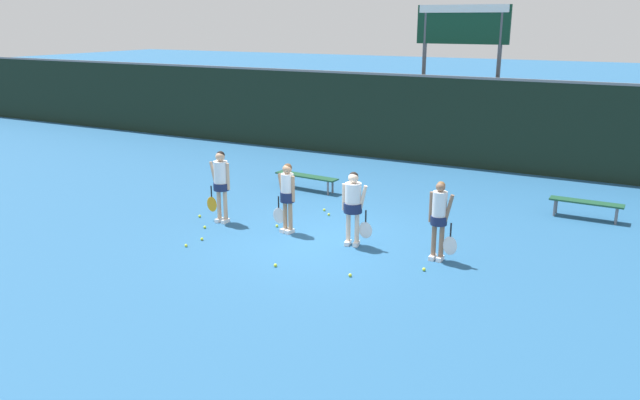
{
  "coord_description": "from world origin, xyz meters",
  "views": [
    {
      "loc": [
        6.26,
        -11.72,
        4.78
      ],
      "look_at": [
        -0.04,
        0.05,
        0.92
      ],
      "focal_mm": 35.0,
      "sensor_mm": 36.0,
      "label": 1
    }
  ],
  "objects_px": {
    "player_2": "(353,202)",
    "tennis_ball_4": "(329,214)",
    "player_0": "(221,180)",
    "tennis_ball_9": "(350,275)",
    "bench_far": "(586,204)",
    "tennis_ball_5": "(202,239)",
    "player_3": "(439,215)",
    "tennis_ball_7": "(200,216)",
    "bench_courtside": "(306,177)",
    "tennis_ball_1": "(186,245)",
    "tennis_ball_3": "(277,226)",
    "tennis_ball_0": "(324,210)",
    "tennis_ball_2": "(424,269)",
    "tennis_ball_6": "(275,265)",
    "player_1": "(287,193)",
    "tennis_ball_8": "(205,227)",
    "scoreboard": "(462,42)"
  },
  "relations": [
    {
      "from": "tennis_ball_3",
      "to": "tennis_ball_7",
      "type": "height_order",
      "value": "tennis_ball_7"
    },
    {
      "from": "player_3",
      "to": "tennis_ball_5",
      "type": "distance_m",
      "value": 5.31
    },
    {
      "from": "tennis_ball_0",
      "to": "tennis_ball_1",
      "type": "relative_size",
      "value": 1.0
    },
    {
      "from": "tennis_ball_4",
      "to": "bench_far",
      "type": "bearing_deg",
      "value": 26.03
    },
    {
      "from": "scoreboard",
      "to": "tennis_ball_3",
      "type": "height_order",
      "value": "scoreboard"
    },
    {
      "from": "player_2",
      "to": "tennis_ball_3",
      "type": "distance_m",
      "value": 2.34
    },
    {
      "from": "bench_far",
      "to": "tennis_ball_4",
      "type": "height_order",
      "value": "bench_far"
    },
    {
      "from": "bench_courtside",
      "to": "tennis_ball_1",
      "type": "distance_m",
      "value": 5.42
    },
    {
      "from": "tennis_ball_2",
      "to": "tennis_ball_5",
      "type": "bearing_deg",
      "value": -172.48
    },
    {
      "from": "player_3",
      "to": "tennis_ball_7",
      "type": "height_order",
      "value": "player_3"
    },
    {
      "from": "tennis_ball_1",
      "to": "tennis_ball_7",
      "type": "distance_m",
      "value": 2.12
    },
    {
      "from": "tennis_ball_5",
      "to": "tennis_ball_2",
      "type": "bearing_deg",
      "value": 7.52
    },
    {
      "from": "bench_far",
      "to": "tennis_ball_5",
      "type": "height_order",
      "value": "bench_far"
    },
    {
      "from": "tennis_ball_8",
      "to": "tennis_ball_9",
      "type": "distance_m",
      "value": 4.41
    },
    {
      "from": "player_1",
      "to": "tennis_ball_8",
      "type": "height_order",
      "value": "player_1"
    },
    {
      "from": "tennis_ball_7",
      "to": "player_2",
      "type": "bearing_deg",
      "value": 0.33
    },
    {
      "from": "bench_courtside",
      "to": "tennis_ball_1",
      "type": "bearing_deg",
      "value": -85.04
    },
    {
      "from": "scoreboard",
      "to": "tennis_ball_9",
      "type": "relative_size",
      "value": 78.89
    },
    {
      "from": "scoreboard",
      "to": "player_1",
      "type": "xyz_separation_m",
      "value": [
        -1.11,
        -9.76,
        -3.1
      ]
    },
    {
      "from": "bench_far",
      "to": "player_3",
      "type": "bearing_deg",
      "value": -117.32
    },
    {
      "from": "player_3",
      "to": "tennis_ball_8",
      "type": "height_order",
      "value": "player_3"
    },
    {
      "from": "bench_courtside",
      "to": "tennis_ball_2",
      "type": "height_order",
      "value": "bench_courtside"
    },
    {
      "from": "bench_courtside",
      "to": "tennis_ball_2",
      "type": "xyz_separation_m",
      "value": [
        5.06,
        -4.25,
        -0.34
      ]
    },
    {
      "from": "tennis_ball_7",
      "to": "tennis_ball_3",
      "type": "bearing_deg",
      "value": 7.24
    },
    {
      "from": "scoreboard",
      "to": "tennis_ball_7",
      "type": "distance_m",
      "value": 11.24
    },
    {
      "from": "tennis_ball_5",
      "to": "tennis_ball_6",
      "type": "xyz_separation_m",
      "value": [
        2.29,
        -0.54,
        0.0
      ]
    },
    {
      "from": "player_0",
      "to": "tennis_ball_9",
      "type": "relative_size",
      "value": 26.48
    },
    {
      "from": "player_1",
      "to": "tennis_ball_7",
      "type": "bearing_deg",
      "value": -167.06
    },
    {
      "from": "player_2",
      "to": "tennis_ball_1",
      "type": "relative_size",
      "value": 25.56
    },
    {
      "from": "tennis_ball_6",
      "to": "tennis_ball_7",
      "type": "xyz_separation_m",
      "value": [
        -3.42,
        1.87,
        0.0
      ]
    },
    {
      "from": "bench_courtside",
      "to": "tennis_ball_3",
      "type": "relative_size",
      "value": 31.27
    },
    {
      "from": "player_2",
      "to": "player_3",
      "type": "bearing_deg",
      "value": -8.99
    },
    {
      "from": "tennis_ball_1",
      "to": "player_0",
      "type": "bearing_deg",
      "value": 101.09
    },
    {
      "from": "tennis_ball_0",
      "to": "tennis_ball_2",
      "type": "relative_size",
      "value": 0.94
    },
    {
      "from": "player_0",
      "to": "tennis_ball_6",
      "type": "relative_size",
      "value": 25.68
    },
    {
      "from": "tennis_ball_5",
      "to": "player_2",
      "type": "bearing_deg",
      "value": 23.37
    },
    {
      "from": "player_2",
      "to": "tennis_ball_4",
      "type": "height_order",
      "value": "player_2"
    },
    {
      "from": "tennis_ball_6",
      "to": "tennis_ball_9",
      "type": "height_order",
      "value": "tennis_ball_6"
    },
    {
      "from": "tennis_ball_2",
      "to": "tennis_ball_4",
      "type": "bearing_deg",
      "value": 145.04
    },
    {
      "from": "bench_far",
      "to": "tennis_ball_9",
      "type": "relative_size",
      "value": 25.99
    },
    {
      "from": "tennis_ball_0",
      "to": "player_1",
      "type": "bearing_deg",
      "value": -89.07
    },
    {
      "from": "bench_courtside",
      "to": "tennis_ball_9",
      "type": "xyz_separation_m",
      "value": [
        3.89,
        -5.2,
        -0.34
      ]
    },
    {
      "from": "bench_courtside",
      "to": "tennis_ball_9",
      "type": "relative_size",
      "value": 30.26
    },
    {
      "from": "tennis_ball_2",
      "to": "tennis_ball_8",
      "type": "height_order",
      "value": "same"
    },
    {
      "from": "bench_far",
      "to": "tennis_ball_8",
      "type": "height_order",
      "value": "bench_far"
    },
    {
      "from": "player_3",
      "to": "tennis_ball_8",
      "type": "bearing_deg",
      "value": -172.36
    },
    {
      "from": "player_3",
      "to": "tennis_ball_7",
      "type": "distance_m",
      "value": 6.23
    },
    {
      "from": "scoreboard",
      "to": "tennis_ball_1",
      "type": "relative_size",
      "value": 81.63
    },
    {
      "from": "tennis_ball_1",
      "to": "tennis_ball_5",
      "type": "distance_m",
      "value": 0.5
    },
    {
      "from": "tennis_ball_6",
      "to": "player_1",
      "type": "bearing_deg",
      "value": 114.34
    }
  ]
}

